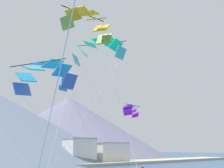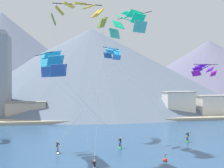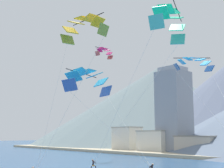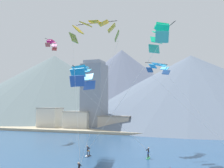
{
  "view_description": "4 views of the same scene",
  "coord_description": "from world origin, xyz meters",
  "px_view_note": "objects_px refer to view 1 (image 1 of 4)",
  "views": [
    {
      "loc": [
        -24.35,
        -9.6,
        4.62
      ],
      "look_at": [
        -0.46,
        15.39,
        11.59
      ],
      "focal_mm": 50.0,
      "sensor_mm": 36.0,
      "label": 1
    },
    {
      "loc": [
        -6.17,
        -22.96,
        10.17
      ],
      "look_at": [
        1.16,
        18.12,
        9.46
      ],
      "focal_mm": 50.0,
      "sensor_mm": 36.0,
      "label": 2
    },
    {
      "loc": [
        27.29,
        -6.47,
        4.95
      ],
      "look_at": [
        0.82,
        17.31,
        10.66
      ],
      "focal_mm": 50.0,
      "sensor_mm": 36.0,
      "label": 3
    },
    {
      "loc": [
        10.0,
        -15.54,
        7.84
      ],
      "look_at": [
        -0.43,
        15.07,
        10.55
      ],
      "focal_mm": 40.0,
      "sensor_mm": 36.0,
      "label": 4
    }
  ],
  "objects_px": {
    "parafoil_kite_far_left": "(66,82)",
    "parafoil_kite_distant_high_outer": "(130,110)",
    "parafoil_kite_near_trail": "(98,48)",
    "parafoil_kite_mid_center": "(43,74)",
    "parafoil_kite_near_lead": "(88,22)"
  },
  "relations": [
    {
      "from": "parafoil_kite_near_lead",
      "to": "parafoil_kite_far_left",
      "type": "distance_m",
      "value": 15.96
    },
    {
      "from": "parafoil_kite_near_trail",
      "to": "parafoil_kite_far_left",
      "type": "bearing_deg",
      "value": 98.4
    },
    {
      "from": "parafoil_kite_near_lead",
      "to": "parafoil_kite_near_trail",
      "type": "height_order",
      "value": "parafoil_kite_near_trail"
    },
    {
      "from": "parafoil_kite_near_trail",
      "to": "parafoil_kite_mid_center",
      "type": "distance_m",
      "value": 13.62
    },
    {
      "from": "parafoil_kite_mid_center",
      "to": "parafoil_kite_far_left",
      "type": "bearing_deg",
      "value": 44.96
    },
    {
      "from": "parafoil_kite_far_left",
      "to": "parafoil_kite_distant_high_outer",
      "type": "relative_size",
      "value": 2.38
    },
    {
      "from": "parafoil_kite_near_lead",
      "to": "parafoil_kite_near_trail",
      "type": "xyz_separation_m",
      "value": [
        7.95,
        7.34,
        0.37
      ]
    },
    {
      "from": "parafoil_kite_far_left",
      "to": "parafoil_kite_distant_high_outer",
      "type": "bearing_deg",
      "value": 10.85
    },
    {
      "from": "parafoil_kite_near_trail",
      "to": "parafoil_kite_far_left",
      "type": "relative_size",
      "value": 1.34
    },
    {
      "from": "parafoil_kite_near_lead",
      "to": "parafoil_kite_distant_high_outer",
      "type": "relative_size",
      "value": 3.08
    },
    {
      "from": "parafoil_kite_mid_center",
      "to": "parafoil_kite_distant_high_outer",
      "type": "relative_size",
      "value": 2.1
    },
    {
      "from": "parafoil_kite_near_lead",
      "to": "parafoil_kite_near_trail",
      "type": "distance_m",
      "value": 10.83
    },
    {
      "from": "parafoil_kite_mid_center",
      "to": "parafoil_kite_far_left",
      "type": "height_order",
      "value": "parafoil_kite_far_left"
    },
    {
      "from": "parafoil_kite_near_lead",
      "to": "parafoil_kite_far_left",
      "type": "xyz_separation_m",
      "value": [
        6.99,
        13.83,
        -3.84
      ]
    },
    {
      "from": "parafoil_kite_distant_high_outer",
      "to": "parafoil_kite_near_lead",
      "type": "bearing_deg",
      "value": -145.73
    }
  ]
}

